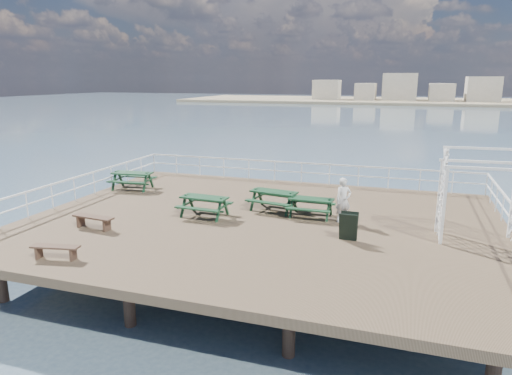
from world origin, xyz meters
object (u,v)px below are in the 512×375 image
object	(u,v)px
flat_bench_near	(93,219)
trellis_arbor	(479,200)
picnic_table_c	(274,196)
picnic_table_b	(311,203)
flat_bench_far	(55,249)
picnic_table_d	(204,202)
person	(343,200)
picnic_table_a	(132,177)

from	to	relation	value
flat_bench_near	trellis_arbor	world-z (taller)	trellis_arbor
picnic_table_c	flat_bench_near	distance (m)	7.13
picnic_table_b	flat_bench_far	distance (m)	9.40
picnic_table_d	flat_bench_far	world-z (taller)	picnic_table_d
picnic_table_b	picnic_table_c	world-z (taller)	picnic_table_c
person	flat_bench_near	bearing A→B (deg)	169.79
flat_bench_far	picnic_table_a	bearing A→B (deg)	97.64
picnic_table_b	flat_bench_far	bearing A→B (deg)	-132.73
picnic_table_a	person	world-z (taller)	person
picnic_table_a	picnic_table_b	size ratio (longest dim) A/B	1.20
picnic_table_b	picnic_table_c	bearing A→B (deg)	167.41
picnic_table_d	trellis_arbor	bearing A→B (deg)	4.76
picnic_table_d	person	world-z (taller)	person
picnic_table_a	picnic_table_c	xyz separation A→B (m)	(7.72, -1.40, -0.01)
picnic_table_c	picnic_table_d	xyz separation A→B (m)	(-2.39, -1.69, -0.01)
picnic_table_a	picnic_table_c	world-z (taller)	picnic_table_a
picnic_table_a	person	size ratio (longest dim) A/B	1.24
picnic_table_b	picnic_table_c	xyz separation A→B (m)	(-1.66, 0.40, 0.05)
flat_bench_far	person	world-z (taller)	person
trellis_arbor	flat_bench_near	bearing A→B (deg)	-170.50
trellis_arbor	flat_bench_far	bearing A→B (deg)	-158.23
flat_bench_far	trellis_arbor	size ratio (longest dim) A/B	0.48
flat_bench_far	person	size ratio (longest dim) A/B	0.89
picnic_table_d	flat_bench_near	xyz separation A→B (m)	(-3.23, -2.70, -0.23)
picnic_table_c	flat_bench_near	xyz separation A→B (m)	(-5.62, -4.39, -0.24)
picnic_table_d	person	bearing A→B (deg)	13.59
flat_bench_near	flat_bench_far	xyz separation A→B (m)	(0.78, -2.81, -0.03)
picnic_table_a	trellis_arbor	xyz separation A→B (m)	(15.27, -2.77, 0.81)
picnic_table_d	picnic_table_a	bearing A→B (deg)	152.88
picnic_table_d	trellis_arbor	world-z (taller)	trellis_arbor
picnic_table_a	flat_bench_far	distance (m)	9.07
picnic_table_a	flat_bench_near	xyz separation A→B (m)	(2.11, -5.78, -0.26)
picnic_table_a	picnic_table_b	bearing A→B (deg)	-17.33
flat_bench_far	picnic_table_c	bearing A→B (deg)	45.16
picnic_table_a	trellis_arbor	bearing A→B (deg)	-16.76
picnic_table_c	trellis_arbor	bearing A→B (deg)	-1.12
picnic_table_b	flat_bench_far	world-z (taller)	picnic_table_b
picnic_table_a	flat_bench_far	world-z (taller)	picnic_table_a
flat_bench_far	trellis_arbor	bearing A→B (deg)	14.27
picnic_table_b	trellis_arbor	distance (m)	6.02
flat_bench_near	person	distance (m)	9.36
picnic_table_c	flat_bench_far	bearing A→B (deg)	-114.75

